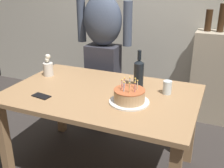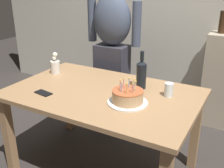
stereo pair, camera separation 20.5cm
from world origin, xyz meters
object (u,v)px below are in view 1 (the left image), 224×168
at_px(person_man_bearded, 103,50).
at_px(wine_bottle, 139,73).
at_px(birthday_cake, 129,96).
at_px(flower_vase, 48,68).
at_px(cell_phone, 41,96).
at_px(water_glass_near, 167,87).

bearing_deg(person_man_bearded, wine_bottle, 136.85).
xyz_separation_m(birthday_cake, person_man_bearded, (-0.59, 0.84, 0.09)).
xyz_separation_m(wine_bottle, person_man_bearded, (-0.56, 0.53, 0.01)).
distance_m(flower_vase, person_man_bearded, 0.65).
relative_size(birthday_cake, cell_phone, 2.04).
height_order(water_glass_near, person_man_bearded, person_man_bearded).
xyz_separation_m(water_glass_near, cell_phone, (-0.87, -0.43, -0.05)).
bearing_deg(cell_phone, birthday_cake, 23.02).
xyz_separation_m(birthday_cake, cell_phone, (-0.66, -0.16, -0.04)).
xyz_separation_m(wine_bottle, cell_phone, (-0.62, -0.47, -0.12)).
distance_m(wine_bottle, cell_phone, 0.79).
distance_m(birthday_cake, flower_vase, 0.91).
bearing_deg(cell_phone, flower_vase, 127.24).
height_order(water_glass_near, cell_phone, water_glass_near).
xyz_separation_m(birthday_cake, water_glass_near, (0.22, 0.26, 0.00)).
relative_size(cell_phone, person_man_bearded, 0.09).
bearing_deg(cell_phone, wine_bottle, 46.33).
relative_size(birthday_cake, water_glass_near, 2.77).
bearing_deg(person_man_bearded, birthday_cake, 125.28).
bearing_deg(birthday_cake, person_man_bearded, 125.28).
distance_m(wine_bottle, person_man_bearded, 0.77).
xyz_separation_m(water_glass_near, wine_bottle, (-0.25, 0.05, 0.07)).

